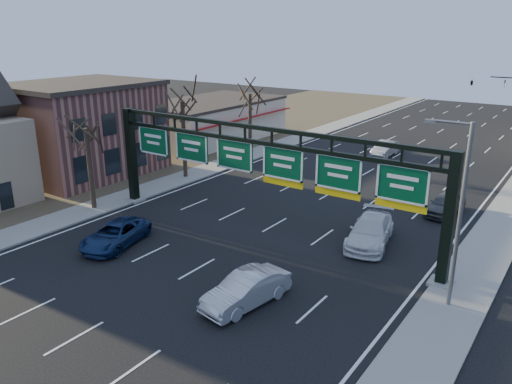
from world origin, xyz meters
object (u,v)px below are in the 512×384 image
Objects in this scene: sign_gantry at (260,166)px; car_silver_sedan at (246,290)px; car_blue_suv at (115,234)px; car_white_wagon at (370,231)px.

car_silver_sedan is (4.31, -7.45, -3.83)m from sign_gantry.
car_blue_suv is 15.79m from car_white_wagon.
car_white_wagon is (6.38, 2.81, -3.79)m from sign_gantry.
sign_gantry reaches higher than car_silver_sedan.
sign_gantry is at bearing -168.17° from car_white_wagon.
sign_gantry is 9.42m from car_silver_sedan.
car_silver_sedan is at bearing -59.92° from sign_gantry.
car_blue_suv is at bearing -134.91° from sign_gantry.
sign_gantry reaches higher than car_blue_suv.
sign_gantry is at bearing 30.51° from car_blue_suv.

